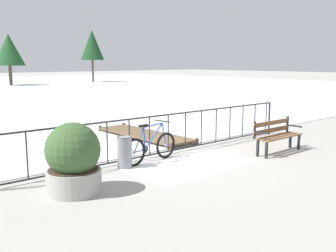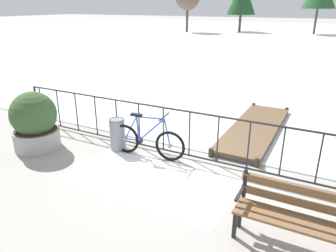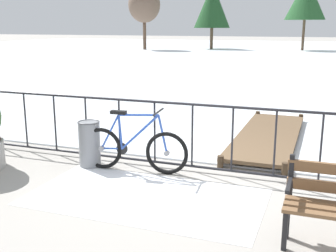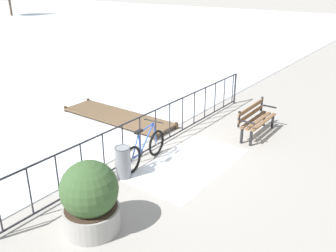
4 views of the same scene
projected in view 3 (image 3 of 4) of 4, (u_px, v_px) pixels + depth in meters
The scene contains 9 objects.
ground_plane at pixel (192, 171), 6.59m from camera, with size 160.00×160.00×0.00m, color #9E9991.
frozen_pond at pixel (302, 54), 32.48m from camera, with size 80.00×56.00×0.03m, color silver.
snow_patch at pixel (146, 197), 5.59m from camera, with size 3.07×1.66×0.01m, color white.
railing_fence at pixel (192, 136), 6.46m from camera, with size 9.06×0.06×1.07m.
bicycle_near_railing at pixel (133, 148), 6.50m from camera, with size 1.71×0.52×0.97m.
trash_bin at pixel (90, 143), 6.75m from camera, with size 0.35×0.35×0.73m.
wooden_dock at pixel (268, 135), 8.26m from camera, with size 1.10×3.86×0.20m.
tree_centre at pixel (144, 5), 37.91m from camera, with size 2.85×2.85×5.54m.
tree_far_east at pixel (212, 6), 39.15m from camera, with size 3.35×3.35×5.99m.
Camera 3 is at (1.84, -5.99, 2.21)m, focal length 45.44 mm.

